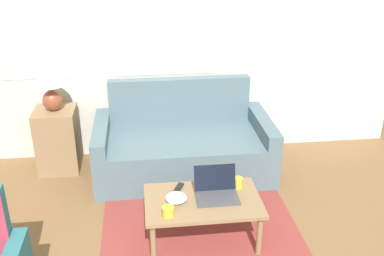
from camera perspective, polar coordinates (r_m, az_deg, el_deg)
name	(u,v)px	position (r m, az deg, el deg)	size (l,w,h in m)	color
wall_back	(107,37)	(4.73, -10.69, 11.25)	(6.31, 0.06, 2.60)	silver
rug	(194,201)	(4.24, 0.26, -9.21)	(1.64, 2.05, 0.01)	brown
couch	(183,146)	(4.64, -1.15, -2.32)	(1.77, 0.93, 0.89)	slate
side_table	(58,140)	(4.83, -16.66, -1.43)	(0.41, 0.41, 0.66)	#937551
table_lamp	(50,81)	(4.60, -17.60, 5.73)	(0.31, 0.31, 0.49)	brown
coffee_table	(203,204)	(3.60, 1.37, -9.62)	(0.91, 0.58, 0.38)	#8E704C
laptop	(216,190)	(3.59, 3.11, -7.91)	(0.33, 0.27, 0.22)	#47474C
cup_navy	(238,183)	(3.72, 5.82, -6.91)	(0.08, 0.08, 0.09)	gold
cup_yellow	(168,211)	(3.38, -3.04, -10.51)	(0.09, 0.09, 0.07)	gold
snack_bowl	(176,198)	(3.54, -2.02, -8.85)	(0.17, 0.17, 0.06)	white
tv_remote	(178,188)	(3.69, -1.74, -7.64)	(0.10, 0.15, 0.02)	black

